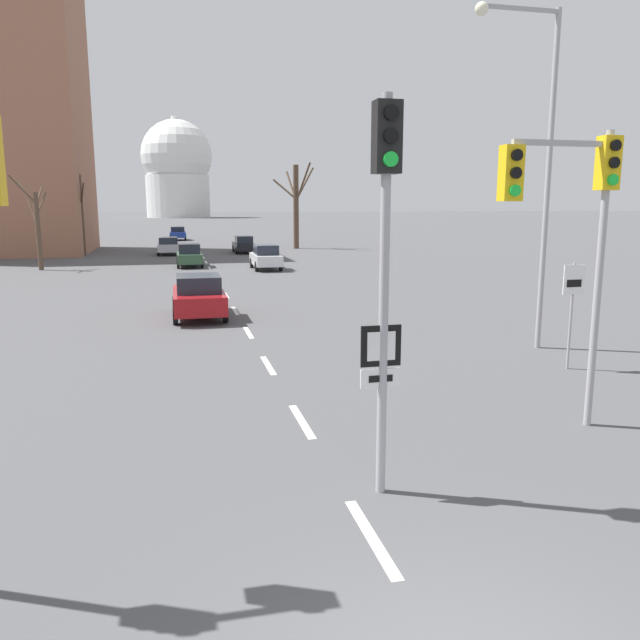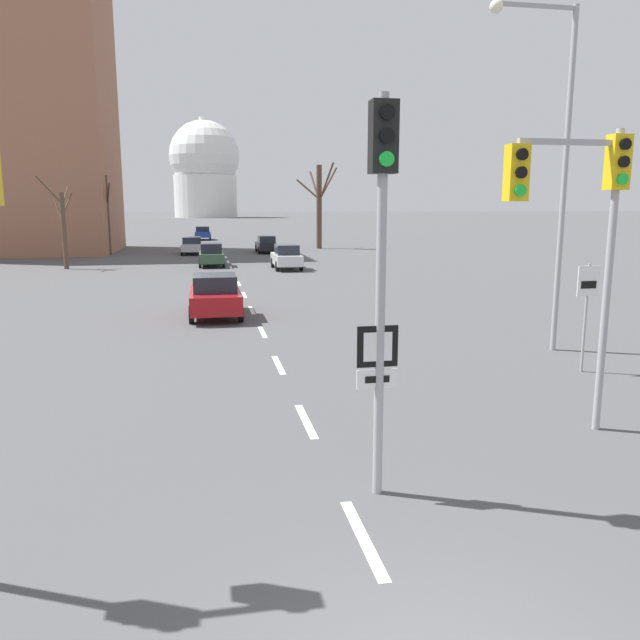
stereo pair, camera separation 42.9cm
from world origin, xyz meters
name	(u,v)px [view 1 (the left image)]	position (x,y,z in m)	size (l,w,h in m)	color
lane_stripe_0	(371,537)	(0.00, 2.74, 0.00)	(0.16, 2.00, 0.01)	silver
lane_stripe_1	(302,421)	(0.00, 7.24, 0.00)	(0.16, 2.00, 0.01)	silver
lane_stripe_2	(268,365)	(0.00, 11.74, 0.00)	(0.16, 2.00, 0.01)	silver
lane_stripe_3	(248,332)	(0.00, 16.24, 0.00)	(0.16, 2.00, 0.01)	silver
lane_stripe_4	(235,311)	(0.00, 20.74, 0.00)	(0.16, 2.00, 0.01)	silver
lane_stripe_5	(226,295)	(0.00, 25.24, 0.00)	(0.16, 2.00, 0.01)	silver
lane_stripe_6	(219,284)	(0.00, 29.74, 0.00)	(0.16, 2.00, 0.01)	silver
lane_stripe_7	(214,275)	(0.00, 34.24, 0.00)	(0.16, 2.00, 0.01)	silver
lane_stripe_8	(210,268)	(0.00, 38.74, 0.00)	(0.16, 2.00, 0.01)	silver
lane_stripe_9	(206,262)	(0.00, 43.24, 0.00)	(0.16, 2.00, 0.01)	silver
lane_stripe_10	(203,257)	(0.00, 47.74, 0.00)	(0.16, 2.00, 0.01)	silver
traffic_signal_centre_tall	(385,225)	(0.53, 3.96, 3.95)	(0.36, 0.34, 5.70)	#9E9EA3
traffic_signal_near_right	(573,205)	(4.73, 5.77, 4.22)	(2.29, 0.34, 5.55)	#9E9EA3
route_sign_post	(380,377)	(0.50, 3.95, 1.77)	(0.60, 0.08, 2.59)	#9E9EA3
speed_limit_sign	(572,298)	(7.59, 9.61, 1.89)	(0.60, 0.08, 2.78)	#9E9EA3
street_lamp_right	(537,149)	(7.78, 12.00, 5.79)	(2.57, 0.36, 9.54)	#9E9EA3
sedan_near_left	(178,233)	(-1.76, 74.63, 0.85)	(1.96, 4.53, 1.65)	navy
sedan_near_right	(168,246)	(-2.76, 51.42, 0.79)	(1.90, 4.59, 1.51)	#B7B7BC
sedan_mid_centre	(266,257)	(3.62, 36.91, 0.83)	(1.76, 4.21, 1.65)	silver
sedan_far_left	(189,255)	(-1.28, 40.05, 0.80)	(1.76, 4.17, 1.61)	#2D4C33
sedan_far_right	(199,296)	(-1.48, 19.50, 0.83)	(1.96, 4.16, 1.64)	maroon
sedan_distant_centre	(244,244)	(3.80, 51.89, 0.77)	(1.75, 4.46, 1.54)	black
bare_tree_left_near	(37,225)	(-10.97, 39.98, 2.96)	(1.87, 2.28, 6.14)	brown
bare_tree_right_near	(296,203)	(9.55, 56.63, 4.43)	(4.09, 4.66, 8.25)	brown
bare_tree_left_far	(80,213)	(-9.86, 51.86, 3.59)	(3.46, 2.31, 6.74)	brown
capitol_dome	(177,169)	(0.00, 221.21, 16.52)	(24.01, 24.01, 33.91)	silver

